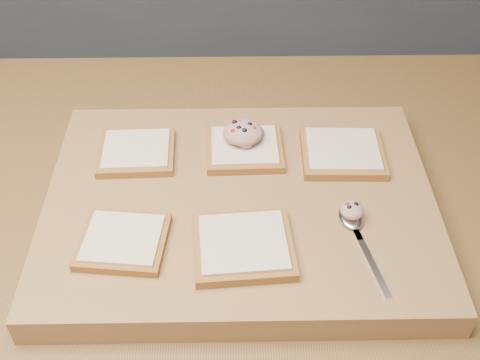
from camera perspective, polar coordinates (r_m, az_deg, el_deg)
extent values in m
cube|color=brown|center=(0.93, -8.17, -3.06)|extent=(2.00, 0.80, 0.06)
cube|color=slate|center=(2.34, -3.94, 15.23)|extent=(3.60, 0.60, 0.90)
cube|color=#9D7643|center=(0.86, 0.00, -2.53)|extent=(0.55, 0.41, 0.04)
cube|color=#A56A2A|center=(0.92, -9.77, 2.59)|extent=(0.12, 0.11, 0.01)
cube|color=beige|center=(0.91, -9.82, 2.97)|extent=(0.10, 0.09, 0.00)
cube|color=#A56A2A|center=(0.91, 0.43, 2.94)|extent=(0.12, 0.11, 0.01)
cube|color=beige|center=(0.90, 0.43, 3.33)|extent=(0.10, 0.09, 0.00)
cube|color=#A56A2A|center=(0.92, 9.69, 2.53)|extent=(0.12, 0.11, 0.01)
cube|color=beige|center=(0.91, 9.75, 2.94)|extent=(0.11, 0.10, 0.00)
cube|color=#A56A2A|center=(0.79, -11.01, -5.77)|extent=(0.12, 0.11, 0.01)
cube|color=beige|center=(0.79, -11.09, -5.39)|extent=(0.10, 0.10, 0.00)
cube|color=#A56A2A|center=(0.77, 0.32, -6.33)|extent=(0.13, 0.12, 0.01)
cube|color=beige|center=(0.76, 0.32, -5.89)|extent=(0.12, 0.11, 0.00)
ellipsoid|color=tan|center=(0.90, 0.29, 4.54)|extent=(0.06, 0.06, 0.03)
sphere|color=black|center=(0.90, 0.93, 5.23)|extent=(0.01, 0.01, 0.01)
sphere|color=black|center=(0.90, -0.49, 5.45)|extent=(0.01, 0.01, 0.01)
sphere|color=black|center=(0.89, 0.44, 4.67)|extent=(0.01, 0.01, 0.01)
sphere|color=black|center=(0.89, -0.09, 4.91)|extent=(0.01, 0.01, 0.01)
sphere|color=#A5140C|center=(0.90, 1.33, 4.91)|extent=(0.01, 0.01, 0.01)
sphere|color=#A5140C|center=(0.91, 0.02, 5.49)|extent=(0.01, 0.01, 0.01)
sphere|color=#A5140C|center=(0.89, -0.67, 4.65)|extent=(0.01, 0.01, 0.01)
ellipsoid|color=silver|center=(0.82, 10.43, -3.49)|extent=(0.04, 0.05, 0.01)
cube|color=silver|center=(0.81, 10.96, -4.85)|extent=(0.01, 0.03, 0.00)
cube|color=silver|center=(0.78, 12.27, -7.49)|extent=(0.03, 0.12, 0.00)
ellipsoid|color=tan|center=(0.81, 10.55, -2.81)|extent=(0.03, 0.03, 0.02)
sphere|color=black|center=(0.81, 10.94, -2.32)|extent=(0.01, 0.01, 0.01)
sphere|color=black|center=(0.80, 10.33, -2.60)|extent=(0.01, 0.01, 0.01)
sphere|color=#A5140C|center=(0.81, 10.12, -2.28)|extent=(0.01, 0.01, 0.01)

